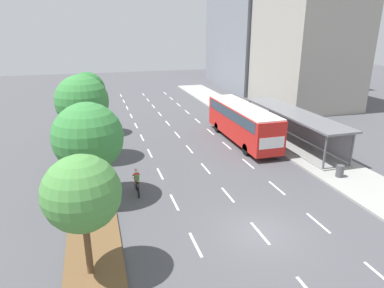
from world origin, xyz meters
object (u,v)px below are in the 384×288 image
at_px(median_tree_second, 88,137).
at_px(trash_bin, 340,171).
at_px(median_tree_nearest, 82,194).
at_px(median_tree_fourth, 87,90).
at_px(median_tree_third, 82,101).
at_px(cyclist, 137,183).
at_px(bus, 242,120).
at_px(bus_shelter, 295,124).

distance_m(median_tree_second, trash_bin, 17.06).
height_order(median_tree_nearest, median_tree_fourth, median_tree_fourth).
bearing_deg(median_tree_second, median_tree_fourth, 89.92).
bearing_deg(median_tree_second, trash_bin, -5.72).
height_order(median_tree_third, median_tree_fourth, median_tree_third).
relative_size(median_tree_nearest, median_tree_third, 0.80).
bearing_deg(median_tree_third, cyclist, -66.79).
xyz_separation_m(bus, trash_bin, (3.20, -9.62, -1.49)).
bearing_deg(cyclist, bus_shelter, 21.82).
distance_m(median_tree_nearest, median_tree_fourth, 21.10).
bearing_deg(median_tree_third, bus, 3.84).
relative_size(median_tree_fourth, trash_bin, 7.08).
bearing_deg(bus_shelter, trash_bin, -98.04).
bearing_deg(bus, median_tree_nearest, -132.45).
height_order(bus_shelter, median_tree_third, median_tree_third).
height_order(bus, median_tree_fourth, median_tree_fourth).
height_order(median_tree_nearest, median_tree_third, median_tree_third).
xyz_separation_m(cyclist, trash_bin, (13.95, -1.63, -0.22)).
xyz_separation_m(median_tree_nearest, median_tree_fourth, (0.30, 21.09, 0.56)).
bearing_deg(cyclist, bus, 36.60).
height_order(median_tree_nearest, trash_bin, median_tree_nearest).
xyz_separation_m(bus_shelter, median_tree_second, (-17.71, -5.99, 2.16)).
xyz_separation_m(median_tree_nearest, median_tree_third, (-0.08, 14.06, 0.89)).
relative_size(median_tree_second, trash_bin, 7.03).
relative_size(bus_shelter, cyclist, 7.44).
bearing_deg(bus_shelter, cyclist, -158.18).
xyz_separation_m(median_tree_second, trash_bin, (16.63, -1.67, -3.45)).
height_order(cyclist, trash_bin, cyclist).
distance_m(bus_shelter, bus, 4.72).
relative_size(bus, cyclist, 6.20).
distance_m(median_tree_fourth, trash_bin, 23.20).
bearing_deg(bus, median_tree_third, -176.16).
relative_size(median_tree_second, median_tree_third, 0.90).
height_order(bus_shelter, median_tree_fourth, median_tree_fourth).
bearing_deg(median_tree_second, cyclist, -0.67).
height_order(cyclist, median_tree_third, median_tree_third).
bearing_deg(bus, trash_bin, -71.60).
relative_size(bus, median_tree_third, 1.69).
xyz_separation_m(median_tree_nearest, trash_bin, (16.91, 5.36, -3.30)).
xyz_separation_m(median_tree_fourth, trash_bin, (16.61, -15.72, -3.86)).
bearing_deg(median_tree_third, median_tree_second, -87.13).
bearing_deg(bus, bus_shelter, -24.68).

